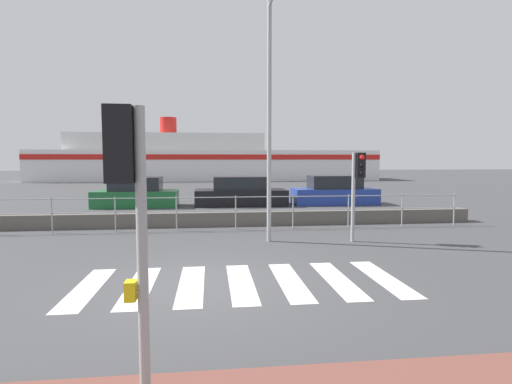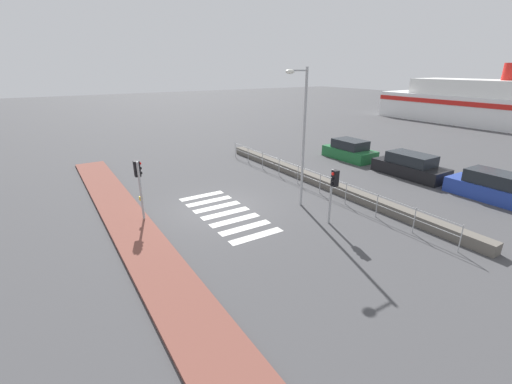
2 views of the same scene
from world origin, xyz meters
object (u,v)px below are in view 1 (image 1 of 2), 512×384
at_px(parked_car_blue, 334,192).
at_px(traffic_light_near, 129,191).
at_px(ferry_boat, 201,161).
at_px(parked_car_black, 241,193).
at_px(traffic_light_far, 358,176).
at_px(streetlamp, 270,94).
at_px(parked_car_green, 136,194).

bearing_deg(parked_car_blue, traffic_light_near, -113.69).
relative_size(ferry_boat, parked_car_black, 8.17).
bearing_deg(ferry_boat, traffic_light_far, -81.71).
xyz_separation_m(streetlamp, parked_car_green, (-5.12, 9.00, -3.36)).
distance_m(parked_car_green, parked_car_blue, 9.76).
bearing_deg(parked_car_black, streetlamp, -89.36).
height_order(traffic_light_near, traffic_light_far, traffic_light_near).
relative_size(streetlamp, parked_car_green, 1.66).
xyz_separation_m(traffic_light_near, ferry_boat, (-0.29, 41.07, 0.18)).
bearing_deg(ferry_boat, streetlamp, -85.64).
bearing_deg(parked_car_green, traffic_light_near, -79.99).
bearing_deg(streetlamp, ferry_boat, 94.36).
height_order(traffic_light_far, streetlamp, streetlamp).
bearing_deg(parked_car_green, traffic_light_far, -50.48).
bearing_deg(traffic_light_near, parked_car_green, 100.01).
xyz_separation_m(traffic_light_far, ferry_boat, (-5.00, 34.30, 0.35)).
xyz_separation_m(ferry_boat, parked_car_green, (-2.51, -25.21, -1.54)).
relative_size(traffic_light_far, streetlamp, 0.38).
xyz_separation_m(traffic_light_near, traffic_light_far, (4.70, 6.76, -0.17)).
distance_m(traffic_light_far, parked_car_green, 11.85).
bearing_deg(parked_car_blue, streetlamp, -117.28).
distance_m(traffic_light_near, parked_car_black, 16.07).
bearing_deg(parked_car_blue, ferry_boat, 106.05).
bearing_deg(parked_car_blue, traffic_light_far, -103.93).
height_order(ferry_boat, parked_car_green, ferry_boat).
relative_size(ferry_boat, parked_car_green, 9.41).
height_order(ferry_boat, parked_car_blue, ferry_boat).
relative_size(streetlamp, ferry_boat, 0.18).
height_order(parked_car_black, parked_car_blue, parked_car_blue).
distance_m(traffic_light_near, parked_car_green, 16.16).
height_order(traffic_light_far, parked_car_green, traffic_light_far).
bearing_deg(parked_car_black, parked_car_green, -180.00).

